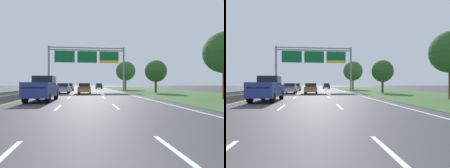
{
  "view_description": "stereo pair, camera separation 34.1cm",
  "coord_description": "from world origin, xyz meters",
  "views": [
    {
      "loc": [
        -0.17,
        -2.51,
        1.52
      ],
      "look_at": [
        3.21,
        22.21,
        1.46
      ],
      "focal_mm": 31.98,
      "sensor_mm": 36.0,
      "label": 1
    },
    {
      "loc": [
        0.17,
        -2.55,
        1.52
      ],
      "look_at": [
        3.21,
        22.21,
        1.46
      ],
      "focal_mm": 31.98,
      "sensor_mm": 36.0,
      "label": 2
    }
  ],
  "objects": [
    {
      "name": "car_white_centre_lane_sedan",
      "position": [
        -0.18,
        40.46,
        0.82
      ],
      "size": [
        1.88,
        4.42,
        1.57
      ],
      "rotation": [
        0.0,
        0.0,
        1.58
      ],
      "color": "silver",
      "rests_on": "ground"
    },
    {
      "name": "car_darkgreen_right_lane_sedan",
      "position": [
        3.88,
        55.51,
        0.82
      ],
      "size": [
        1.84,
        4.41,
        1.57
      ],
      "rotation": [
        0.0,
        0.0,
        1.58
      ],
      "color": "#193D23",
      "rests_on": "ground"
    },
    {
      "name": "lane_striping",
      "position": [
        0.0,
        34.54,
        0.0
      ],
      "size": [
        11.96,
        106.0,
        0.01
      ],
      "color": "white",
      "rests_on": "ground"
    },
    {
      "name": "grass_verge_right",
      "position": [
        13.95,
        35.0,
        0.01
      ],
      "size": [
        14.0,
        110.0,
        0.02
      ],
      "primitive_type": "cube",
      "color": "#3D602D",
      "rests_on": "ground"
    },
    {
      "name": "car_silver_left_lane_sedan",
      "position": [
        -3.46,
        29.36,
        0.82
      ],
      "size": [
        1.86,
        4.42,
        1.57
      ],
      "rotation": [
        0.0,
        0.0,
        1.56
      ],
      "color": "#B2B5BA",
      "rests_on": "ground"
    },
    {
      "name": "car_grey_left_lane_sedan",
      "position": [
        -3.49,
        40.72,
        0.82
      ],
      "size": [
        1.83,
        4.4,
        1.57
      ],
      "rotation": [
        0.0,
        0.0,
        1.57
      ],
      "color": "slate",
      "rests_on": "ground"
    },
    {
      "name": "median_barrier_concrete",
      "position": [
        -6.6,
        35.0,
        0.35
      ],
      "size": [
        0.6,
        110.0,
        0.85
      ],
      "color": "gray",
      "rests_on": "ground"
    },
    {
      "name": "car_gold_centre_lane_sedan",
      "position": [
        -0.2,
        27.2,
        0.82
      ],
      "size": [
        1.94,
        4.45,
        1.57
      ],
      "rotation": [
        0.0,
        0.0,
        1.54
      ],
      "color": "#A38438",
      "rests_on": "ground"
    },
    {
      "name": "roadside_tree_mid",
      "position": [
        11.39,
        28.93,
        3.56
      ],
      "size": [
        3.6,
        3.6,
        5.37
      ],
      "color": "#4C3823",
      "rests_on": "ground"
    },
    {
      "name": "roadside_tree_far",
      "position": [
        9.83,
        45.84,
        4.63
      ],
      "size": [
        4.8,
        4.8,
        7.04
      ],
      "color": "#4C3823",
      "rests_on": "ground"
    },
    {
      "name": "pickup_truck_blue",
      "position": [
        -3.79,
        15.31,
        1.07
      ],
      "size": [
        2.12,
        5.44,
        2.2
      ],
      "rotation": [
        0.0,
        0.0,
        1.55
      ],
      "color": "navy",
      "rests_on": "ground"
    },
    {
      "name": "overhead_sign_gantry",
      "position": [
        0.3,
        37.05,
        6.29
      ],
      "size": [
        15.06,
        0.42,
        8.79
      ],
      "color": "gray",
      "rests_on": "ground"
    },
    {
      "name": "ground_plane",
      "position": [
        0.0,
        35.0,
        0.0
      ],
      "size": [
        220.0,
        220.0,
        0.0
      ],
      "primitive_type": "plane",
      "color": "#3D3D3F"
    }
  ]
}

